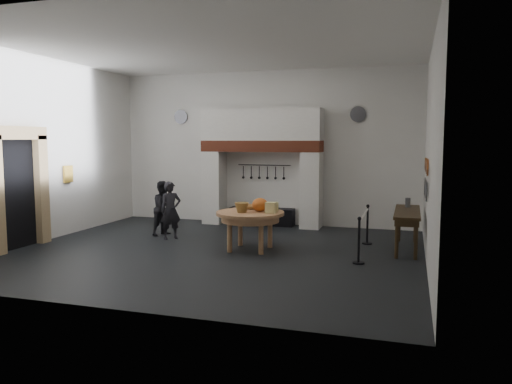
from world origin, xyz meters
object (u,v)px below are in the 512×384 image
(iron_range, at_px, (262,216))
(visitor_near, at_px, (171,210))
(side_table, at_px, (407,212))
(barrier_post_far, at_px, (367,225))
(visitor_far, at_px, (164,208))
(barrier_post_near, at_px, (359,242))
(work_table, at_px, (250,213))

(iron_range, height_order, visitor_near, visitor_near)
(side_table, xyz_separation_m, barrier_post_far, (-0.91, 0.38, -0.42))
(visitor_far, relative_size, barrier_post_far, 1.59)
(iron_range, bearing_deg, barrier_post_near, -50.39)
(barrier_post_near, height_order, barrier_post_far, same)
(barrier_post_near, bearing_deg, side_table, 60.64)
(work_table, relative_size, visitor_far, 1.08)
(iron_range, xyz_separation_m, visitor_far, (-1.99, -2.30, 0.46))
(side_table, relative_size, barrier_post_far, 2.44)
(side_table, distance_m, barrier_post_near, 1.90)
(iron_range, distance_m, work_table, 3.43)
(work_table, distance_m, barrier_post_near, 2.58)
(visitor_near, distance_m, barrier_post_near, 4.93)
(barrier_post_near, bearing_deg, iron_range, 129.61)
(iron_range, xyz_separation_m, side_table, (4.10, -2.24, 0.62))
(visitor_far, xyz_separation_m, side_table, (6.09, 0.06, 0.16))
(side_table, distance_m, barrier_post_far, 1.07)
(barrier_post_near, bearing_deg, barrier_post_far, 90.00)
(visitor_near, bearing_deg, barrier_post_far, -35.28)
(work_table, height_order, side_table, side_table)
(iron_range, relative_size, visitor_far, 1.33)
(iron_range, height_order, side_table, side_table)
(visitor_near, relative_size, visitor_far, 1.02)
(work_table, distance_m, visitor_far, 2.88)
(visitor_near, height_order, visitor_far, visitor_near)
(work_table, height_order, barrier_post_far, barrier_post_far)
(work_table, bearing_deg, visitor_far, 159.75)
(visitor_near, relative_size, barrier_post_near, 1.61)
(barrier_post_near, relative_size, barrier_post_far, 1.00)
(iron_range, height_order, barrier_post_far, barrier_post_far)
(visitor_near, xyz_separation_m, visitor_far, (-0.40, 0.40, -0.01))
(visitor_near, distance_m, visitor_far, 0.57)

